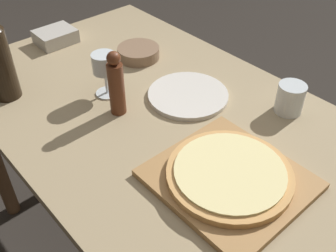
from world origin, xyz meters
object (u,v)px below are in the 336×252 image
(pepper_mill, at_px, (116,85))
(wine_glass, at_px, (104,66))
(pizza, at_px, (230,173))
(small_bowl, at_px, (138,53))

(pepper_mill, bearing_deg, wine_glass, 74.24)
(pepper_mill, distance_m, wine_glass, 0.10)
(pizza, relative_size, small_bowl, 2.03)
(wine_glass, xyz_separation_m, small_bowl, (0.22, 0.11, -0.08))
(pizza, distance_m, wine_glass, 0.51)
(wine_glass, relative_size, small_bowl, 0.94)
(pepper_mill, bearing_deg, small_bowl, 41.24)
(pizza, relative_size, pepper_mill, 1.52)
(wine_glass, bearing_deg, pepper_mill, -105.76)
(pizza, bearing_deg, wine_glass, 90.60)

